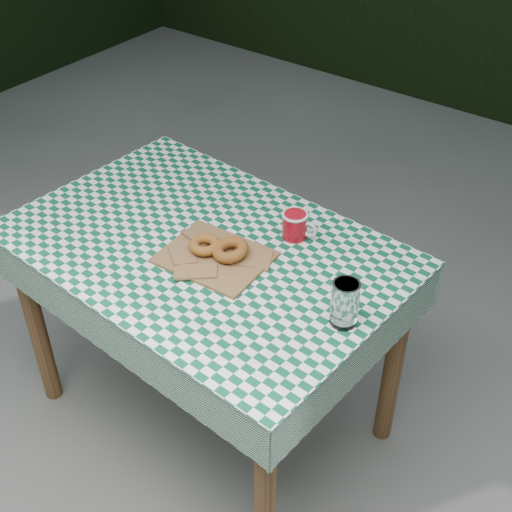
{
  "coord_description": "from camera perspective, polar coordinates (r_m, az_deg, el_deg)",
  "views": [
    {
      "loc": [
        1.11,
        -1.17,
        1.96
      ],
      "look_at": [
        0.21,
        0.04,
        0.79
      ],
      "focal_mm": 48.18,
      "sensor_mm": 36.0,
      "label": 1
    }
  ],
  "objects": [
    {
      "name": "coffee_mug",
      "position": [
        2.02,
        3.24,
        2.56
      ],
      "size": [
        0.17,
        0.17,
        0.08
      ],
      "primitive_type": null,
      "rotation": [
        0.0,
        0.0,
        0.18
      ],
      "color": "maroon",
      "rests_on": "tablecloth"
    },
    {
      "name": "ground",
      "position": [
        2.55,
        -4.36,
        -12.77
      ],
      "size": [
        60.0,
        60.0,
        0.0
      ],
      "primitive_type": "plane",
      "color": "#52524D",
      "rests_on": "ground"
    },
    {
      "name": "bagel_back",
      "position": [
        1.94,
        -2.15,
        0.51
      ],
      "size": [
        0.15,
        0.15,
        0.03
      ],
      "primitive_type": "torus",
      "rotation": [
        0.0,
        0.0,
        -0.78
      ],
      "color": "brown",
      "rests_on": "paper_bag"
    },
    {
      "name": "drinking_glass",
      "position": [
        1.73,
        7.38,
        -3.91
      ],
      "size": [
        0.09,
        0.09,
        0.13
      ],
      "primitive_type": "cylinder",
      "rotation": [
        0.0,
        0.0,
        -0.44
      ],
      "color": "silver",
      "rests_on": "tablecloth"
    },
    {
      "name": "table",
      "position": [
        2.26,
        -3.92,
        -6.8
      ],
      "size": [
        1.18,
        0.83,
        0.75
      ],
      "primitive_type": "cube",
      "rotation": [
        0.0,
        0.0,
        -0.07
      ],
      "color": "brown",
      "rests_on": "ground"
    },
    {
      "name": "tablecloth",
      "position": [
        2.02,
        -4.37,
        0.86
      ],
      "size": [
        1.21,
        0.85,
        0.01
      ],
      "primitive_type": "cube",
      "rotation": [
        0.0,
        0.0,
        -0.07
      ],
      "color": "#0C4D30",
      "rests_on": "table"
    },
    {
      "name": "bagel_front",
      "position": [
        1.96,
        -4.26,
        0.92
      ],
      "size": [
        0.11,
        0.11,
        0.03
      ],
      "primitive_type": "torus",
      "rotation": [
        0.0,
        0.0,
        0.27
      ],
      "color": "#99621F",
      "rests_on": "paper_bag"
    },
    {
      "name": "paper_bag",
      "position": [
        1.96,
        -3.42,
        -0.04
      ],
      "size": [
        0.31,
        0.25,
        0.02
      ],
      "primitive_type": "cube",
      "rotation": [
        0.0,
        0.0,
        0.06
      ],
      "color": "#986942",
      "rests_on": "tablecloth"
    }
  ]
}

